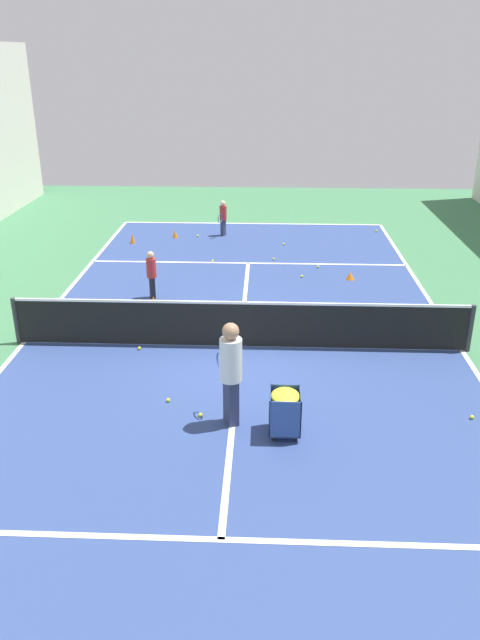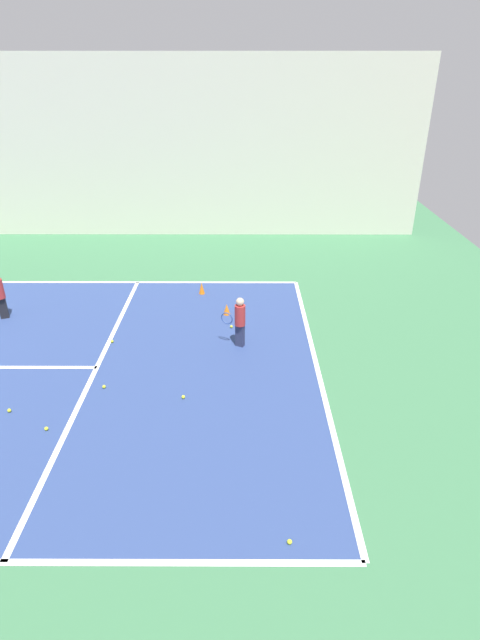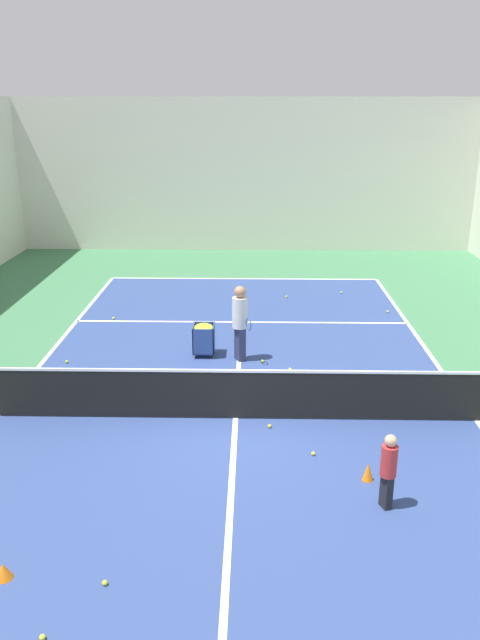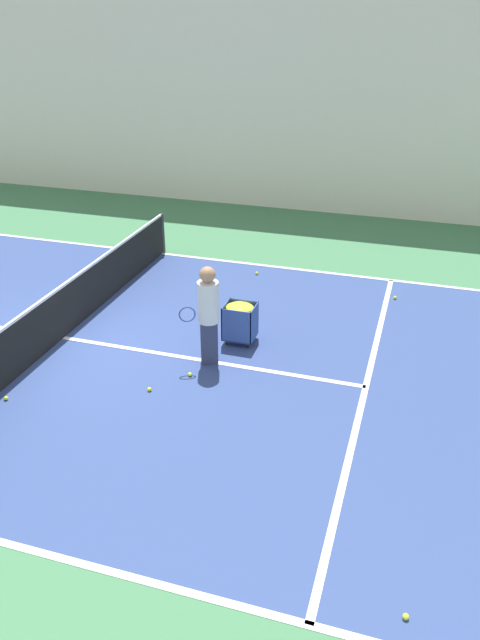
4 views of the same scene
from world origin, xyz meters
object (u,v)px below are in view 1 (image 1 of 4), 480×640
(ball_cart, at_px, (285,405))
(training_cone_0, at_px, (350,276))
(child_midcourt, at_px, (151,272))
(training_cone_1, at_px, (132,238))
(player_near_baseline, at_px, (223,216))
(coach_at_net, at_px, (231,367))
(tennis_net, at_px, (240,324))

(ball_cart, distance_m, training_cone_0, 7.78)
(child_midcourt, bearing_deg, training_cone_1, 176.20)
(player_near_baseline, height_order, training_cone_1, player_near_baseline)
(player_near_baseline, relative_size, child_midcourt, 0.98)
(child_midcourt, relative_size, ball_cart, 1.56)
(coach_at_net, bearing_deg, player_near_baseline, -20.47)
(coach_at_net, bearing_deg, tennis_net, -25.45)
(player_near_baseline, bearing_deg, ball_cart, 33.67)
(training_cone_0, distance_m, training_cone_1, 7.32)
(ball_cart, bearing_deg, player_near_baseline, -81.44)
(training_cone_1, bearing_deg, player_near_baseline, -159.83)
(training_cone_0, bearing_deg, tennis_net, 57.13)
(coach_at_net, relative_size, ball_cart, 2.33)
(ball_cart, bearing_deg, tennis_net, -75.20)
(coach_at_net, xyz_separation_m, training_cone_1, (3.75, -10.45, -0.86))
(coach_at_net, relative_size, child_midcourt, 1.49)
(training_cone_1, bearing_deg, ball_cart, 113.30)
(coach_at_net, relative_size, training_cone_1, 5.47)
(player_near_baseline, xyz_separation_m, training_cone_0, (-3.72, 4.26, -0.56))
(coach_at_net, distance_m, ball_cart, 1.04)
(tennis_net, height_order, coach_at_net, coach_at_net)
(player_near_baseline, distance_m, training_cone_0, 5.69)
(ball_cart, bearing_deg, child_midcourt, -62.09)
(training_cone_0, xyz_separation_m, training_cone_1, (6.57, -3.22, 0.06))
(player_near_baseline, distance_m, ball_cart, 11.92)
(ball_cart, bearing_deg, training_cone_1, -66.70)
(child_midcourt, bearing_deg, player_near_baseline, 145.91)
(ball_cart, xyz_separation_m, training_cone_1, (4.62, -10.74, -0.37))
(tennis_net, distance_m, ball_cart, 3.31)
(tennis_net, relative_size, coach_at_net, 5.26)
(player_near_baseline, xyz_separation_m, coach_at_net, (-0.91, 11.50, 0.36))
(coach_at_net, bearing_deg, training_cone_1, -5.21)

